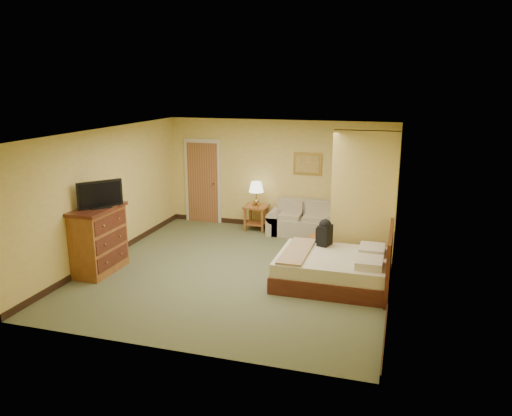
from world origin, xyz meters
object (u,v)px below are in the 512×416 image
at_px(coffee_table, 328,242).
at_px(loveseat, 303,224).
at_px(dresser, 99,240).
at_px(bed, 336,269).

bearing_deg(coffee_table, loveseat, 120.66).
bearing_deg(coffee_table, dresser, -152.82).
height_order(loveseat, coffee_table, loveseat).
height_order(loveseat, bed, bed).
relative_size(coffee_table, bed, 0.42).
xyz_separation_m(dresser, bed, (4.30, 0.66, -0.34)).
relative_size(coffee_table, dresser, 0.65).
bearing_deg(loveseat, bed, -67.27).
bearing_deg(dresser, loveseat, 46.83).
bearing_deg(bed, coffee_table, 103.99).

